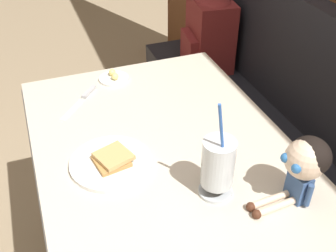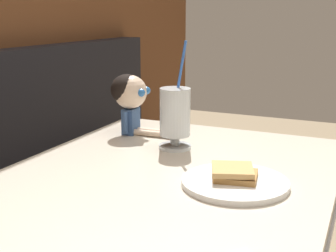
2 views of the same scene
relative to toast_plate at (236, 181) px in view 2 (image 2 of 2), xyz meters
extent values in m
cube|color=beige|center=(-0.04, 0.18, -0.03)|extent=(1.10, 0.80, 0.03)
cube|color=#B7BABF|center=(-0.04, 0.18, -0.05)|extent=(1.11, 0.81, 0.02)
cylinder|color=white|center=(0.00, 0.00, 0.00)|extent=(0.25, 0.25, 0.01)
cube|color=#B78447|center=(0.01, 0.00, 0.01)|extent=(0.11, 0.11, 0.01)
cube|color=tan|center=(0.00, 0.01, 0.02)|extent=(0.12, 0.12, 0.01)
cylinder|color=silver|center=(0.21, 0.25, -0.01)|extent=(0.10, 0.10, 0.01)
cylinder|color=silver|center=(0.21, 0.25, 0.01)|extent=(0.03, 0.03, 0.03)
cylinder|color=silver|center=(0.21, 0.25, 0.10)|extent=(0.09, 0.09, 0.14)
cylinder|color=pink|center=(0.21, 0.25, 0.09)|extent=(0.08, 0.08, 0.13)
cylinder|color=blue|center=(0.23, 0.24, 0.19)|extent=(0.01, 0.04, 0.22)
cube|color=#385689|center=(0.31, 0.45, 0.03)|extent=(0.07, 0.04, 0.08)
sphere|color=beige|center=(0.31, 0.45, 0.13)|extent=(0.11, 0.11, 0.11)
ellipsoid|color=black|center=(0.31, 0.46, 0.14)|extent=(0.12, 0.11, 0.10)
sphere|color=#2D6BB2|center=(0.29, 0.40, 0.13)|extent=(0.03, 0.03, 0.03)
sphere|color=#2D6BB2|center=(0.33, 0.40, 0.13)|extent=(0.03, 0.03, 0.03)
cylinder|color=beige|center=(0.30, 0.37, 0.00)|extent=(0.03, 0.12, 0.02)
cylinder|color=beige|center=(0.33, 0.37, 0.00)|extent=(0.03, 0.12, 0.02)
sphere|color=#4C2819|center=(0.30, 0.31, 0.00)|extent=(0.03, 0.03, 0.03)
sphere|color=#4C2819|center=(0.33, 0.31, 0.00)|extent=(0.03, 0.03, 0.03)
cylinder|color=#385689|center=(0.27, 0.45, 0.04)|extent=(0.02, 0.02, 0.07)
cylinder|color=#385689|center=(0.35, 0.45, 0.04)|extent=(0.02, 0.02, 0.07)
camera|label=1|loc=(0.93, -0.16, 0.82)|focal=43.84mm
camera|label=2|loc=(-0.97, -0.27, 0.38)|focal=48.38mm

